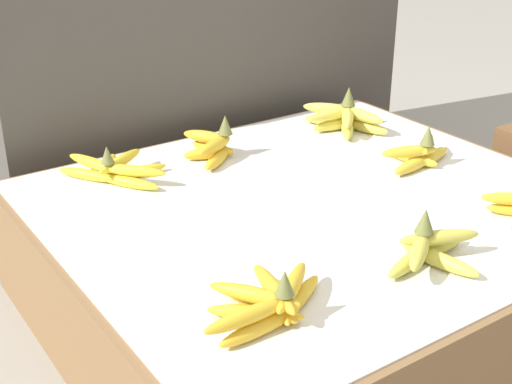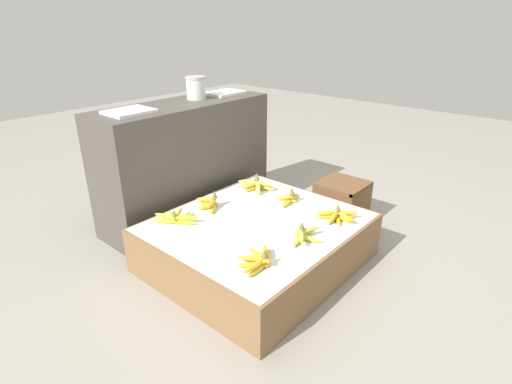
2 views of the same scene
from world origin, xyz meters
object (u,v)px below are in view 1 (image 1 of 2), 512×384
at_px(banana_bunch_front_left, 269,302).
at_px(banana_bunch_back_midright, 344,118).
at_px(banana_bunch_middle_midright, 420,153).
at_px(banana_bunch_back_left, 115,169).
at_px(banana_bunch_back_midleft, 213,146).
at_px(banana_bunch_front_midleft, 429,249).

height_order(banana_bunch_front_left, banana_bunch_back_midright, banana_bunch_back_midright).
xyz_separation_m(banana_bunch_front_left, banana_bunch_middle_midright, (0.65, 0.31, 0.00)).
bearing_deg(banana_bunch_back_left, banana_bunch_back_midleft, -3.51).
bearing_deg(banana_bunch_front_midleft, banana_bunch_middle_midright, 45.77).
distance_m(banana_bunch_front_midleft, banana_bunch_back_left, 0.73).
xyz_separation_m(banana_bunch_front_midleft, banana_bunch_back_midleft, (-0.06, 0.64, 0.00)).
distance_m(banana_bunch_front_left, banana_bunch_back_midleft, 0.67).
distance_m(banana_bunch_middle_midright, banana_bunch_back_midleft, 0.49).
relative_size(banana_bunch_front_left, banana_bunch_back_midright, 1.12).
bearing_deg(banana_bunch_front_midleft, banana_bunch_back_midleft, 95.14).
xyz_separation_m(banana_bunch_back_left, banana_bunch_back_midleft, (0.25, -0.02, 0.01)).
height_order(banana_bunch_front_left, banana_bunch_back_midleft, banana_bunch_back_midleft).
bearing_deg(banana_bunch_front_midleft, banana_bunch_front_left, 175.63).
relative_size(banana_bunch_back_midleft, banana_bunch_back_midright, 0.78).
height_order(banana_bunch_front_left, banana_bunch_middle_midright, banana_bunch_middle_midright).
xyz_separation_m(banana_bunch_middle_midright, banana_bunch_back_left, (-0.63, 0.33, -0.00)).
bearing_deg(banana_bunch_middle_midright, banana_bunch_back_midleft, 140.87).
xyz_separation_m(banana_bunch_front_midleft, banana_bunch_back_left, (-0.31, 0.66, -0.00)).
bearing_deg(banana_bunch_back_midright, banana_bunch_back_midleft, 176.52).
height_order(banana_bunch_back_left, banana_bunch_back_midleft, banana_bunch_back_midleft).
bearing_deg(banana_bunch_back_left, banana_bunch_front_midleft, -65.02).
distance_m(banana_bunch_front_left, banana_bunch_front_midleft, 0.33).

